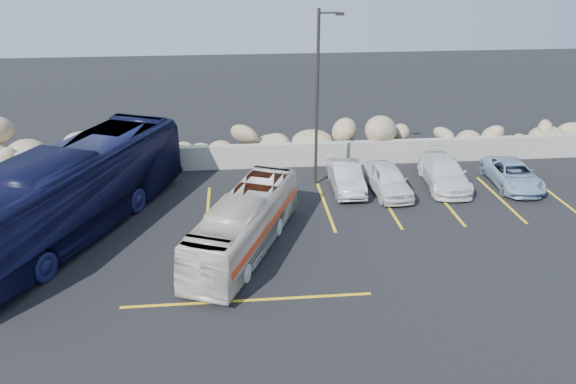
{
  "coord_description": "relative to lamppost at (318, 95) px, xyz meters",
  "views": [
    {
      "loc": [
        -1.17,
        -14.84,
        10.35
      ],
      "look_at": [
        0.66,
        4.0,
        2.05
      ],
      "focal_mm": 35.0,
      "sensor_mm": 36.0,
      "label": 1
    }
  ],
  "objects": [
    {
      "name": "ground",
      "position": [
        -2.56,
        -9.5,
        -4.3
      ],
      "size": [
        90.0,
        90.0,
        0.0
      ],
      "primitive_type": "plane",
      "color": "black",
      "rests_on": "ground"
    },
    {
      "name": "seawall",
      "position": [
        -2.56,
        2.5,
        -3.7
      ],
      "size": [
        60.0,
        0.4,
        1.2
      ],
      "primitive_type": "cube",
      "color": "gray",
      "rests_on": "ground"
    },
    {
      "name": "riprap_pile",
      "position": [
        -2.56,
        3.7,
        -3.0
      ],
      "size": [
        54.0,
        2.8,
        2.6
      ],
      "primitive_type": null,
      "color": "#998064",
      "rests_on": "ground"
    },
    {
      "name": "parking_lines",
      "position": [
        2.09,
        -3.93,
        -4.29
      ],
      "size": [
        18.16,
        9.36,
        0.01
      ],
      "color": "yellow",
      "rests_on": "ground"
    },
    {
      "name": "lamppost",
      "position": [
        0.0,
        0.0,
        0.0
      ],
      "size": [
        1.14,
        0.18,
        8.0
      ],
      "color": "#2E2D29",
      "rests_on": "ground"
    },
    {
      "name": "vintage_bus",
      "position": [
        -3.54,
        -6.01,
        -3.22
      ],
      "size": [
        4.61,
        7.79,
        2.14
      ],
      "primitive_type": "imported",
      "rotation": [
        0.0,
        0.0,
        -0.39
      ],
      "color": "silver",
      "rests_on": "ground"
    },
    {
      "name": "tour_coach",
      "position": [
        -10.15,
        -3.98,
        -2.57
      ],
      "size": [
        7.63,
        12.48,
        3.44
      ],
      "primitive_type": "imported",
      "rotation": [
        0.0,
        0.0,
        -0.41
      ],
      "color": "#101235",
      "rests_on": "ground"
    },
    {
      "name": "car_a",
      "position": [
        3.08,
        -1.34,
        -3.66
      ],
      "size": [
        1.73,
        3.84,
        1.28
      ],
      "primitive_type": "imported",
      "rotation": [
        0.0,
        0.0,
        0.06
      ],
      "color": "silver",
      "rests_on": "ground"
    },
    {
      "name": "car_b",
      "position": [
        1.26,
        -0.77,
        -3.68
      ],
      "size": [
        1.36,
        3.76,
        1.23
      ],
      "primitive_type": "imported",
      "rotation": [
        0.0,
        0.0,
        -0.02
      ],
      "color": "#B7B6BB",
      "rests_on": "ground"
    },
    {
      "name": "car_c",
      "position": [
        5.92,
        -0.75,
        -3.66
      ],
      "size": [
        2.17,
        4.54,
        1.28
      ],
      "primitive_type": "imported",
      "rotation": [
        0.0,
        0.0,
        -0.09
      ],
      "color": "silver",
      "rests_on": "ground"
    },
    {
      "name": "car_d",
      "position": [
        9.12,
        -1.12,
        -3.73
      ],
      "size": [
        2.14,
        4.19,
        1.13
      ],
      "primitive_type": "imported",
      "rotation": [
        0.0,
        0.0,
        -0.07
      ],
      "color": "#8AA8C4",
      "rests_on": "ground"
    }
  ]
}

